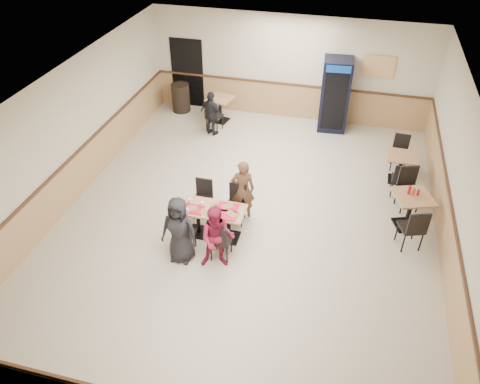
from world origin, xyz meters
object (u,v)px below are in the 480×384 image
(back_table, at_px, (220,106))
(main_table, at_px, (213,218))
(trash_bin, at_px, (181,98))
(diner_woman_left, at_px, (179,230))
(diner_man_opposite, at_px, (243,189))
(lone_diner, at_px, (212,114))
(diner_woman_right, at_px, (217,238))
(pepsi_cooler, at_px, (335,95))
(side_table_near, at_px, (411,206))
(side_table_far, at_px, (401,164))

(back_table, bearing_deg, main_table, -75.22)
(main_table, height_order, trash_bin, trash_bin)
(diner_woman_left, xyz_separation_m, back_table, (-0.88, 5.73, -0.23))
(diner_man_opposite, distance_m, trash_bin, 5.44)
(back_table, xyz_separation_m, trash_bin, (-1.35, 0.35, -0.06))
(lone_diner, distance_m, back_table, 0.84)
(diner_woman_left, distance_m, diner_woman_right, 0.75)
(lone_diner, distance_m, pepsi_cooler, 3.46)
(diner_man_opposite, distance_m, pepsi_cooler, 4.78)
(main_table, xyz_separation_m, diner_woman_left, (-0.42, -0.80, 0.25))
(diner_woman_right, xyz_separation_m, lone_diner, (-1.63, 4.89, -0.05))
(back_table, relative_size, pepsi_cooler, 0.39)
(diner_woman_right, height_order, side_table_near, diner_woman_right)
(diner_woman_right, xyz_separation_m, side_table_far, (3.41, 3.82, -0.21))
(lone_diner, height_order, side_table_far, lone_diner)
(diner_woman_right, bearing_deg, main_table, 98.99)
(main_table, bearing_deg, side_table_far, 38.86)
(lone_diner, height_order, trash_bin, lone_diner)
(diner_woman_left, distance_m, side_table_far, 5.65)
(side_table_far, bearing_deg, side_table_near, -84.65)
(side_table_near, relative_size, side_table_far, 1.34)
(trash_bin, bearing_deg, pepsi_cooler, 0.54)
(diner_woman_right, bearing_deg, back_table, 92.34)
(main_table, relative_size, lone_diner, 1.03)
(side_table_far, bearing_deg, diner_woman_right, -131.69)
(diner_woman_left, relative_size, diner_woman_right, 1.05)
(diner_man_opposite, xyz_separation_m, lone_diner, (-1.72, 3.30, -0.07))
(lone_diner, distance_m, trash_bin, 1.81)
(lone_diner, distance_m, side_table_near, 5.89)
(pepsi_cooler, bearing_deg, diner_woman_right, -108.90)
(diner_woman_right, relative_size, trash_bin, 1.59)
(diner_woman_left, bearing_deg, diner_man_opposite, 62.57)
(diner_man_opposite, distance_m, side_table_far, 4.00)
(diner_man_opposite, xyz_separation_m, trash_bin, (-3.07, 4.48, -0.27))
(lone_diner, bearing_deg, diner_man_opposite, 140.18)
(side_table_near, bearing_deg, main_table, -161.31)
(side_table_far, relative_size, pepsi_cooler, 0.35)
(trash_bin, bearing_deg, back_table, -14.54)
(diner_man_opposite, distance_m, side_table_near, 3.52)
(diner_woman_left, xyz_separation_m, diner_man_opposite, (0.84, 1.59, -0.02))
(side_table_near, xyz_separation_m, pepsi_cooler, (-1.99, 4.01, 0.49))
(diner_man_opposite, distance_m, back_table, 4.48)
(side_table_far, bearing_deg, pepsi_cooler, 128.50)
(diner_woman_left, relative_size, side_table_near, 1.51)
(back_table, bearing_deg, side_table_near, -34.80)
(side_table_near, relative_size, pepsi_cooler, 0.46)
(diner_man_opposite, xyz_separation_m, side_table_near, (3.48, 0.52, -0.17))
(back_table, bearing_deg, diner_woman_right, -74.10)
(lone_diner, bearing_deg, diner_woman_right, 131.11)
(main_table, bearing_deg, trash_bin, 116.47)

